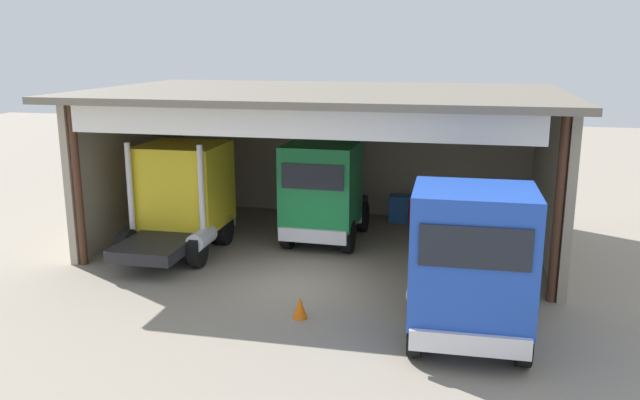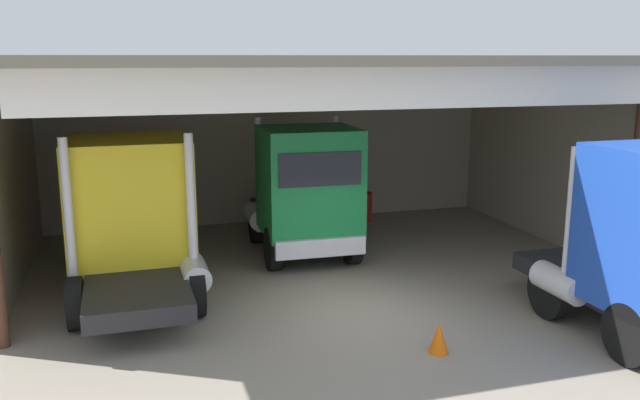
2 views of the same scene
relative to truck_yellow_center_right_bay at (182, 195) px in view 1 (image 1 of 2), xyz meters
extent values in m
plane|color=gray|center=(4.43, -2.22, -1.84)|extent=(80.00, 80.00, 0.00)
cube|color=#9E937F|center=(4.43, 5.97, 0.65)|extent=(14.11, 0.24, 4.97)
cube|color=#9E937F|center=(-2.63, 1.87, 0.65)|extent=(0.24, 8.19, 4.97)
cube|color=#9E937F|center=(11.48, 1.87, 0.65)|extent=(0.24, 8.19, 4.97)
cube|color=#6E6759|center=(4.43, 1.27, 3.24)|extent=(14.71, 9.38, 0.20)
cylinder|color=#4C2D1E|center=(-2.38, -2.07, 0.65)|extent=(0.24, 0.24, 4.97)
cylinder|color=#4C2D1E|center=(11.23, -2.07, 0.65)|extent=(0.24, 0.24, 4.97)
cube|color=white|center=(4.43, -2.70, 2.79)|extent=(12.70, 0.12, 0.90)
cube|color=yellow|center=(-0.02, 0.26, 0.27)|extent=(2.63, 2.58, 2.68)
cube|color=black|center=(-0.04, 1.55, 0.74)|extent=(2.21, 0.09, 0.80)
cube|color=silver|center=(-0.04, 1.58, -1.16)|extent=(2.47, 0.19, 0.44)
cube|color=#232326|center=(0.00, -1.60, -1.13)|extent=(1.99, 3.40, 0.36)
cylinder|color=silver|center=(-1.17, -1.18, 0.26)|extent=(0.18, 0.18, 3.15)
cylinder|color=silver|center=(1.16, -1.14, 0.26)|extent=(0.18, 0.18, 3.15)
cylinder|color=silver|center=(1.17, -1.28, -1.01)|extent=(0.58, 1.21, 0.56)
cylinder|color=black|center=(-1.18, 0.75, -1.31)|extent=(0.31, 1.05, 1.04)
cylinder|color=black|center=(1.12, 0.78, -1.31)|extent=(0.31, 1.05, 1.04)
cylinder|color=black|center=(-1.15, -1.61, -1.31)|extent=(0.31, 1.05, 1.04)
cylinder|color=black|center=(1.15, -1.58, -1.31)|extent=(0.31, 1.05, 1.04)
cube|color=#197F3D|center=(4.32, 1.29, 0.28)|extent=(2.39, 2.29, 2.65)
cube|color=black|center=(4.29, 0.15, 0.74)|extent=(1.98, 0.12, 0.80)
cube|color=silver|center=(4.29, 0.12, -1.15)|extent=(2.22, 0.22, 0.44)
cube|color=#232326|center=(4.38, 3.37, -1.12)|extent=(1.85, 3.84, 0.36)
cylinder|color=silver|center=(5.41, 2.52, 0.24)|extent=(0.18, 0.18, 3.08)
cylinder|color=silver|center=(3.31, 2.58, 0.24)|extent=(0.18, 0.18, 3.08)
cylinder|color=silver|center=(3.33, 3.10, -1.00)|extent=(0.59, 1.22, 0.56)
cylinder|color=black|center=(5.32, 0.81, -1.30)|extent=(0.33, 1.09, 1.08)
cylinder|color=black|center=(3.30, 0.87, -1.30)|extent=(0.33, 1.09, 1.08)
cylinder|color=black|center=(5.40, 3.34, -1.30)|extent=(0.33, 1.09, 1.08)
cylinder|color=black|center=(3.37, 3.40, -1.30)|extent=(0.33, 1.09, 1.08)
cube|color=#1E47B7|center=(9.09, -5.42, 0.38)|extent=(2.58, 2.29, 2.84)
cube|color=black|center=(9.11, -6.56, 0.88)|extent=(2.16, 0.10, 0.85)
cube|color=silver|center=(9.11, -6.59, -1.14)|extent=(2.42, 0.20, 0.44)
cube|color=#232326|center=(9.06, -3.69, -1.11)|extent=(1.96, 3.19, 0.36)
cylinder|color=silver|center=(10.21, -4.13, 0.20)|extent=(0.18, 0.18, 2.98)
cylinder|color=silver|center=(7.92, -4.17, 0.20)|extent=(0.18, 0.18, 2.98)
cylinder|color=silver|center=(7.92, -4.01, -0.99)|extent=(0.58, 1.21, 0.56)
cylinder|color=black|center=(10.22, -5.85, -1.29)|extent=(0.32, 1.10, 1.09)
cylinder|color=black|center=(7.97, -5.89, -1.29)|extent=(0.32, 1.10, 1.09)
cylinder|color=black|center=(10.18, -3.67, -1.29)|extent=(0.32, 1.10, 1.09)
cylinder|color=black|center=(7.93, -3.71, -1.29)|extent=(0.32, 1.10, 1.09)
cylinder|color=#B21E19|center=(7.12, 4.89, -1.37)|extent=(0.58, 0.58, 0.93)
cube|color=#1E59A5|center=(6.62, 5.01, -1.34)|extent=(0.90, 0.60, 1.00)
cone|color=orange|center=(5.08, -4.55, -1.56)|extent=(0.36, 0.36, 0.56)
camera|label=1|loc=(8.77, -18.91, 4.70)|focal=36.38mm
camera|label=2|loc=(-0.06, -14.43, 3.31)|focal=37.19mm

